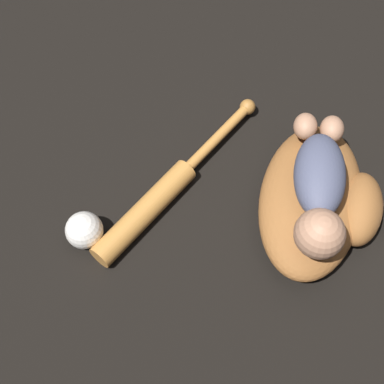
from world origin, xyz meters
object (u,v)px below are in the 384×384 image
object	(u,v)px
baseball	(84,230)
baby_figure	(319,186)
baseball_glove	(319,200)
baseball_bat	(162,194)

from	to	relation	value
baseball	baby_figure	bearing A→B (deg)	110.83
baseball_glove	baseball_bat	xyz separation A→B (m)	(0.06, -0.31, -0.02)
baseball_glove	baseball	size ratio (longest dim) A/B	4.90
baseball	baseball_bat	bearing A→B (deg)	136.35
baby_figure	baseball_bat	distance (m)	0.32
baseball_glove	baseball	distance (m)	0.47
baseball_bat	baseball	xyz separation A→B (m)	(0.12, -0.12, 0.01)
baseball_glove	baseball	xyz separation A→B (m)	(0.18, -0.43, -0.01)
baby_figure	baseball_bat	world-z (taller)	baby_figure
baseball	baseball_glove	bearing A→B (deg)	113.17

